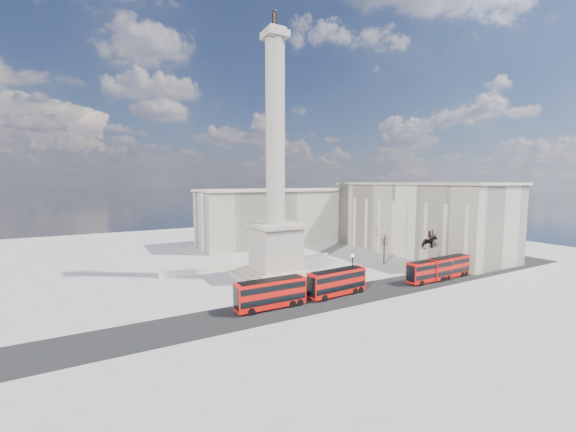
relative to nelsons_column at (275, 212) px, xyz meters
The scene contains 18 objects.
ground 13.85m from the nelsons_column, 90.00° to the right, with size 180.00×180.00×0.00m, color #A3A09A.
asphalt_road 20.41m from the nelsons_column, 71.57° to the right, with size 120.00×9.00×0.01m, color black.
nelsons_column is the anchor object (origin of this frame).
balustrade_wall 16.55m from the nelsons_column, 90.00° to the left, with size 40.00×0.60×1.10m, color #BAAE9B.
building_east 45.42m from the nelsons_column, ahead, with size 19.00×46.00×18.60m.
building_northeast 40.57m from the nelsons_column, 60.26° to the left, with size 51.00×17.00×16.60m.
red_bus_a 19.52m from the nelsons_column, 119.34° to the right, with size 10.86×2.66×4.40m.
red_bus_b 18.21m from the nelsons_column, 73.57° to the right, with size 10.82×3.21×4.33m.
red_bus_c 35.46m from the nelsons_column, 28.31° to the right, with size 10.48×2.90×4.21m.
red_bus_d 31.04m from the nelsons_column, 33.63° to the right, with size 10.09×2.46×4.09m.
victorian_lamp 18.56m from the nelsons_column, 65.47° to the right, with size 0.58×0.58×6.82m.
equestrian_statue 34.79m from the nelsons_column, 16.61° to the right, with size 4.06×3.04×8.44m.
bare_tree_near 35.76m from the nelsons_column, 13.78° to the right, with size 2.00×2.00×8.74m.
bare_tree_mid 27.74m from the nelsons_column, ahead, with size 1.88×1.88×7.15m.
bare_tree_far 38.21m from the nelsons_column, 15.69° to the left, with size 1.80×1.80×7.35m.
pedestrian_walking 20.10m from the nelsons_column, 39.36° to the right, with size 0.71×0.46×1.94m, color black.
pedestrian_standing 36.87m from the nelsons_column, 12.52° to the right, with size 0.83×0.65×1.71m, color black.
pedestrian_crossing 17.40m from the nelsons_column, 40.48° to the right, with size 1.11×0.46×1.89m, color black.
Camera 1 is at (-30.48, -54.86, 18.68)m, focal length 22.00 mm.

